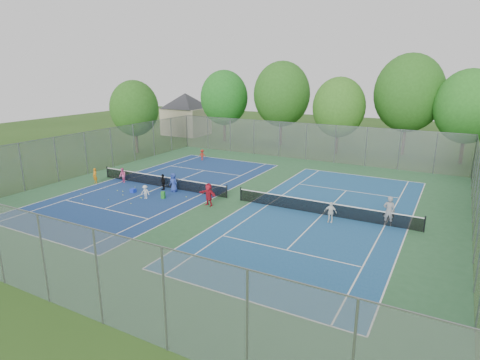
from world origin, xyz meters
name	(u,v)px	position (x,y,z in m)	size (l,w,h in m)	color
ground	(234,199)	(0.00, 0.00, 0.00)	(120.00, 120.00, 0.00)	#294B17
court_pad	(234,199)	(0.00, 0.00, 0.01)	(32.00, 32.00, 0.01)	#2C5D35
court_left	(162,187)	(-7.00, 0.00, 0.02)	(10.97, 23.77, 0.01)	navy
court_right	(322,215)	(7.00, 0.00, 0.02)	(10.97, 23.77, 0.01)	navy
net_left	(162,182)	(-7.00, 0.00, 0.46)	(12.87, 0.10, 0.91)	black
net_right	(323,208)	(7.00, 0.00, 0.46)	(12.87, 0.10, 0.91)	black
fence_north	(306,142)	(0.00, 16.00, 2.00)	(32.00, 0.10, 4.00)	gray
fence_south	(44,259)	(0.00, -16.00, 2.00)	(32.00, 0.10, 4.00)	gray
fence_west	(86,153)	(-16.00, 0.00, 2.00)	(32.00, 0.10, 4.00)	gray
fence_east	(478,208)	(16.00, 0.00, 2.00)	(32.00, 0.10, 4.00)	gray
house	(185,107)	(-22.00, 24.00, 4.21)	(11.03, 11.03, 7.30)	#B7A88C
tree_nw	(224,98)	(-14.00, 22.00, 5.89)	(6.40, 6.40, 9.58)	#443326
tree_nl	(282,94)	(-6.00, 23.00, 6.54)	(7.20, 7.20, 10.69)	#443326
tree_nc	(339,107)	(2.00, 21.00, 5.39)	(6.00, 6.00, 8.85)	#443326
tree_nr	(409,93)	(9.00, 24.00, 7.04)	(7.60, 7.60, 11.42)	#443326
tree_ne	(468,107)	(15.00, 22.00, 5.97)	(6.60, 6.60, 9.77)	#443326
tree_side_w	(134,108)	(-19.00, 10.00, 5.24)	(5.60, 5.60, 8.47)	#443326
ball_crate	(133,191)	(-8.00, -2.40, 0.16)	(0.38, 0.38, 0.33)	blue
ball_hopper	(163,195)	(-4.87, -2.45, 0.28)	(0.28, 0.28, 0.56)	#278F29
student_a	(95,176)	(-12.86, -1.89, 0.67)	(0.49, 0.32, 1.34)	orange
student_b	(123,175)	(-10.88, -0.60, 0.65)	(0.64, 0.50, 1.31)	pink
student_c	(145,192)	(-6.03, -3.15, 0.54)	(0.70, 0.40, 1.08)	silver
student_d	(163,182)	(-6.37, -0.60, 0.67)	(0.79, 0.33, 1.34)	black
student_e	(174,182)	(-5.28, -0.60, 0.78)	(0.76, 0.49, 1.55)	#294099
student_f	(209,195)	(-0.89, -2.14, 0.85)	(1.57, 0.50, 1.69)	#B61A2B
child_far_baseline	(202,155)	(-9.80, 10.25, 0.59)	(0.77, 0.44, 1.19)	#A82318
instructor	(389,211)	(11.26, 0.07, 0.99)	(0.72, 0.47, 1.98)	gray
teen_court_b	(330,212)	(7.86, -1.09, 0.69)	(0.81, 0.34, 1.39)	white
tennis_ball_0	(131,204)	(-6.11, -4.65, 0.03)	(0.07, 0.07, 0.07)	yellow
tennis_ball_1	(141,198)	(-6.44, -3.26, 0.03)	(0.07, 0.07, 0.07)	#C4DD33
tennis_ball_2	(186,197)	(-3.48, -1.37, 0.03)	(0.07, 0.07, 0.07)	#CFE735
tennis_ball_3	(117,191)	(-9.39, -2.76, 0.03)	(0.07, 0.07, 0.07)	#CBEF37
tennis_ball_4	(151,192)	(-6.85, -1.61, 0.03)	(0.07, 0.07, 0.07)	#C8E134
tennis_ball_5	(141,198)	(-6.37, -3.24, 0.03)	(0.07, 0.07, 0.07)	#C4E735
tennis_ball_6	(108,200)	(-8.20, -4.86, 0.03)	(0.07, 0.07, 0.07)	#AECF30
tennis_ball_7	(123,192)	(-8.87, -2.68, 0.03)	(0.07, 0.07, 0.07)	#C6EC36
tennis_ball_8	(81,194)	(-11.32, -4.79, 0.03)	(0.07, 0.07, 0.07)	#AAC12D
tennis_ball_9	(135,187)	(-8.86, -1.27, 0.03)	(0.07, 0.07, 0.07)	#C0CE30
tennis_ball_10	(82,200)	(-9.98, -5.77, 0.03)	(0.07, 0.07, 0.07)	yellow
tennis_ball_11	(123,195)	(-8.13, -3.42, 0.03)	(0.07, 0.07, 0.07)	#CFD932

